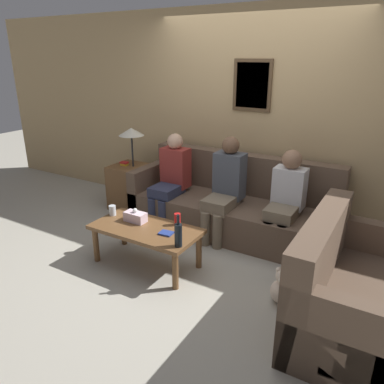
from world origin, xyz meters
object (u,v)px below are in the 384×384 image
(wine_bottle, at_px, (178,235))
(person_middle, at_px, (225,186))
(couch_side, at_px, (354,295))
(coffee_table, at_px, (146,233))
(teddy_bear, at_px, (283,288))
(drinking_glass, at_px, (112,210))
(person_left, at_px, (171,177))
(couch_main, at_px, (233,206))
(person_right, at_px, (286,197))

(wine_bottle, bearing_deg, person_middle, 95.17)
(couch_side, relative_size, coffee_table, 1.28)
(couch_side, xyz_separation_m, teddy_bear, (-0.57, 0.05, -0.16))
(drinking_glass, distance_m, person_left, 0.97)
(person_left, bearing_deg, couch_main, 14.34)
(couch_side, distance_m, person_middle, 1.88)
(couch_side, xyz_separation_m, person_right, (-0.89, 1.03, 0.29))
(person_right, bearing_deg, person_left, -177.83)
(coffee_table, distance_m, person_left, 1.11)
(drinking_glass, xyz_separation_m, person_middle, (0.88, 0.94, 0.16))
(teddy_bear, bearing_deg, couch_side, -4.70)
(couch_main, relative_size, teddy_bear, 7.37)
(person_left, relative_size, person_middle, 0.96)
(teddy_bear, bearing_deg, drinking_glass, -179.33)
(couch_side, height_order, coffee_table, couch_side)
(couch_side, height_order, person_middle, person_middle)
(person_left, height_order, person_middle, person_middle)
(couch_side, bearing_deg, person_left, 67.34)
(person_middle, bearing_deg, couch_main, 87.08)
(couch_main, xyz_separation_m, couch_side, (1.57, -1.17, 0.00))
(person_left, distance_m, teddy_bear, 2.05)
(coffee_table, bearing_deg, couch_main, 71.74)
(couch_side, relative_size, person_middle, 1.20)
(couch_main, bearing_deg, person_left, -165.66)
(person_left, xyz_separation_m, person_right, (1.45, 0.05, -0.01))
(couch_main, relative_size, wine_bottle, 7.94)
(teddy_bear, bearing_deg, person_left, 152.31)
(wine_bottle, xyz_separation_m, person_left, (-0.86, 1.18, 0.07))
(couch_main, distance_m, drinking_glass, 1.46)
(coffee_table, relative_size, person_right, 1.00)
(drinking_glass, height_order, person_middle, person_middle)
(couch_main, relative_size, person_middle, 2.08)
(teddy_bear, bearing_deg, wine_bottle, -164.61)
(coffee_table, xyz_separation_m, person_right, (1.08, 1.07, 0.24))
(coffee_table, bearing_deg, person_middle, 68.79)
(person_middle, relative_size, teddy_bear, 3.54)
(wine_bottle, distance_m, teddy_bear, 1.02)
(person_right, bearing_deg, couch_side, -49.27)
(drinking_glass, bearing_deg, teddy_bear, 0.67)
(coffee_table, xyz_separation_m, drinking_glass, (-0.49, 0.06, 0.11))
(drinking_glass, relative_size, teddy_bear, 0.32)
(couch_main, xyz_separation_m, person_middle, (-0.01, -0.21, 0.32))
(wine_bottle, relative_size, teddy_bear, 0.93)
(coffee_table, height_order, teddy_bear, coffee_table)
(drinking_glass, bearing_deg, wine_bottle, -12.98)
(couch_main, relative_size, drinking_glass, 22.68)
(couch_main, relative_size, person_right, 2.24)
(teddy_bear, bearing_deg, coffee_table, -176.44)
(coffee_table, height_order, person_left, person_left)
(drinking_glass, height_order, teddy_bear, drinking_glass)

